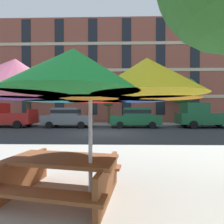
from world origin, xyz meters
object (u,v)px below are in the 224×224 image
pickup_green (204,116)px  street_tree_left (27,95)px  sedan_gray (67,117)px  street_tree_middle (107,98)px  street_tree_right (184,91)px  patio_umbrella (90,85)px  sedan_green (136,117)px  picnic_table (63,174)px  pickup_red (4,116)px

pickup_green → street_tree_left: size_ratio=1.22×
sedan_gray → street_tree_middle: bearing=42.6°
pickup_green → sedan_gray: bearing=-180.0°
street_tree_right → patio_umbrella: size_ratio=1.56×
street_tree_left → street_tree_middle: bearing=1.9°
sedan_green → pickup_green: size_ratio=0.86×
sedan_green → street_tree_right: (5.70, 3.66, 2.71)m
street_tree_left → street_tree_right: bearing=2.6°
sedan_green → street_tree_left: size_ratio=1.05×
sedan_gray → patio_umbrella: size_ratio=1.35×
pickup_green → patio_umbrella: (-8.21, -12.70, 0.92)m
sedan_green → picnic_table: 12.70m
sedan_green → street_tree_middle: size_ratio=1.10×
sedan_gray → street_tree_left: bearing=150.9°
pickup_red → street_tree_middle: 10.03m
picnic_table → sedan_green: bearing=77.9°
pickup_green → street_tree_right: size_ratio=1.00×
sedan_green → picnic_table: (-2.65, -12.42, -0.46)m
sedan_green → patio_umbrella: patio_umbrella is taller
street_tree_left → picnic_table: size_ratio=2.06×
pickup_green → street_tree_middle: bearing=160.1°
sedan_gray → sedan_green: 6.15m
pickup_green → picnic_table: 15.19m
pickup_green → sedan_green: bearing=-180.0°
pickup_red → pickup_green: 18.09m
sedan_green → picnic_table: size_ratio=2.17×
sedan_green → pickup_green: (6.07, 0.00, 0.08)m
patio_umbrella → picnic_table: patio_umbrella is taller
patio_umbrella → picnic_table: bearing=151.2°
street_tree_left → patio_umbrella: (9.21, -15.59, -1.28)m
pickup_red → sedan_gray: 5.87m
sedan_green → street_tree_middle: (-2.69, 3.18, 1.97)m
street_tree_middle → picnic_table: (0.04, -15.59, -2.44)m
street_tree_middle → patio_umbrella: street_tree_middle is taller
sedan_gray → pickup_green: size_ratio=0.86×
street_tree_right → picnic_table: size_ratio=2.50×
street_tree_left → street_tree_right: 17.06m
pickup_green → picnic_table: size_ratio=2.51×
pickup_red → patio_umbrella: bearing=-52.1°
sedan_gray → pickup_red: bearing=180.0°
pickup_green → street_tree_middle: size_ratio=1.27×
sedan_green → street_tree_left: street_tree_left is taller
street_tree_left → picnic_table: 17.81m
pickup_red → street_tree_middle: street_tree_middle is taller
pickup_red → patio_umbrella: patio_umbrella is taller
pickup_red → picnic_table: (9.36, -12.42, -0.54)m
street_tree_left → street_tree_right: size_ratio=0.82×
street_tree_middle → street_tree_right: size_ratio=0.79×
pickup_red → sedan_gray: bearing=-0.0°
sedan_gray → patio_umbrella: (4.01, -12.70, 1.00)m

